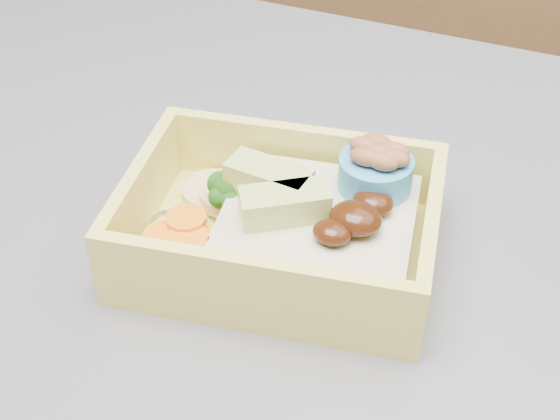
% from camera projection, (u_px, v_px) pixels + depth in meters
% --- Properties ---
extents(bento_box, '(0.18, 0.15, 0.06)m').
position_uv_depth(bento_box, '(290.00, 225.00, 0.42)').
color(bento_box, '#E6DC5F').
rests_on(bento_box, island).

